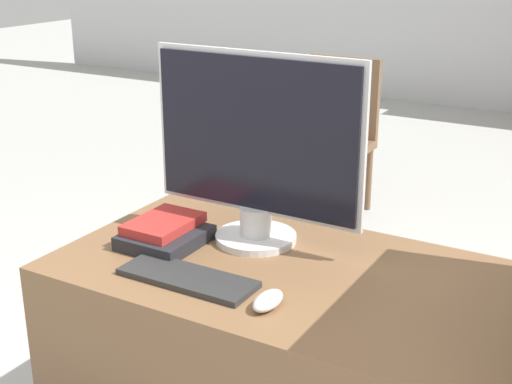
{
  "coord_description": "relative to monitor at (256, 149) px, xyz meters",
  "views": [
    {
      "loc": [
        0.75,
        -1.14,
        1.55
      ],
      "look_at": [
        -0.09,
        0.31,
        0.96
      ],
      "focal_mm": 50.0,
      "sensor_mm": 36.0,
      "label": 1
    }
  ],
  "objects": [
    {
      "name": "keyboard",
      "position": [
        -0.02,
        -0.3,
        -0.26
      ],
      "size": [
        0.35,
        0.13,
        0.02
      ],
      "color": "#2D2D2D",
      "rests_on": "desk"
    },
    {
      "name": "book_stack",
      "position": [
        -0.21,
        -0.14,
        -0.24
      ],
      "size": [
        0.2,
        0.23,
        0.07
      ],
      "color": "#232328",
      "rests_on": "desk"
    },
    {
      "name": "far_chair",
      "position": [
        -0.71,
        2.14,
        -0.52
      ],
      "size": [
        0.44,
        0.44,
        0.91
      ],
      "rotation": [
        0.0,
        0.0,
        -0.0
      ],
      "color": "brown",
      "rests_on": "ground_plane"
    },
    {
      "name": "monitor",
      "position": [
        0.0,
        0.0,
        0.0
      ],
      "size": [
        0.63,
        0.23,
        0.53
      ],
      "color": "silver",
      "rests_on": "desk"
    },
    {
      "name": "mouse",
      "position": [
        0.22,
        -0.32,
        -0.25
      ],
      "size": [
        0.05,
        0.11,
        0.04
      ],
      "color": "silver",
      "rests_on": "desk"
    }
  ]
}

